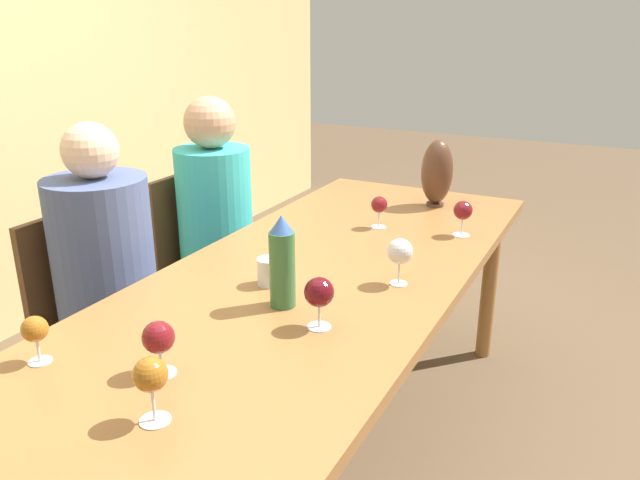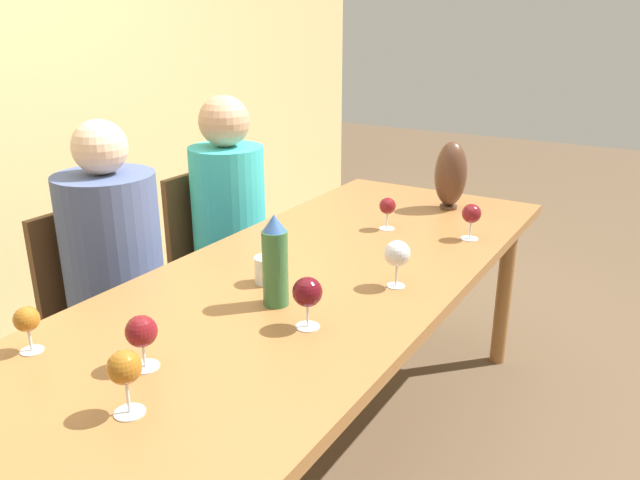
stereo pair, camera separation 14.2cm
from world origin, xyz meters
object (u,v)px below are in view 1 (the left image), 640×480
Objects in this scene: wine_glass_5 at (319,293)px; chair_near at (98,319)px; water_bottle at (282,263)px; vase at (437,172)px; wine_glass_4 at (151,376)px; wine_glass_6 at (158,339)px; wine_glass_1 at (400,252)px; person_near at (109,281)px; wine_glass_3 at (463,211)px; person_far at (218,225)px; wine_glass_0 at (35,330)px; water_tumbler at (269,271)px; chair_far at (206,261)px; wine_glass_2 at (379,206)px.

chair_near is at bearing 80.72° from wine_glass_5.
vase reaches higher than water_bottle.
wine_glass_4 is 0.19m from wine_glass_6.
wine_glass_1 is 1.20m from chair_near.
wine_glass_1 is at bearing -78.82° from person_near.
wine_glass_5 is at bearing 171.02° from wine_glass_3.
wine_glass_5 is 0.12× the size of person_far.
wine_glass_3 reaches higher than wine_glass_0.
wine_glass_3 is at bearing -55.38° from person_near.
water_bottle reaches higher than water_tumbler.
wine_glass_0 is 1.39m from person_far.
vase reaches higher than chair_far.
person_far reaches higher than chair_near.
water_tumbler is at bearing 12.21° from wine_glass_4.
water_bottle is 2.01× the size of wine_glass_3.
wine_glass_1 is 1.12× the size of wine_glass_6.
vase reaches higher than wine_glass_1.
vase is 0.24× the size of person_far.
wine_glass_6 is (-0.38, 0.22, -0.01)m from wine_glass_5.
wine_glass_2 is at bearing -14.72° from wine_glass_0.
wine_glass_2 is 0.32m from wine_glass_3.
wine_glass_4 reaches higher than wine_glass_2.
wine_glass_5 reaches higher than wine_glass_3.
person_far reaches higher than water_tumbler.
vase is 0.40m from wine_glass_3.
wine_glass_5 is 0.12× the size of person_near.
wine_glass_1 reaches higher than water_tumbler.
wine_glass_1 is 0.56m from wine_glass_2.
person_near is at bearing 141.07° from vase.
person_near is 0.68m from person_far.
chair_near is at bearing 138.57° from vase.
wine_glass_3 is at bearing -57.29° from chair_near.
vase is 1.43m from person_near.
wine_glass_6 is (0.15, 0.11, -0.01)m from wine_glass_4.
chair_near is at bearing 173.21° from person_far.
wine_glass_5 is 1.11m from chair_near.
wine_glass_3 reaches higher than chair_near.
wine_glass_2 is 0.14× the size of chair_far.
wine_glass_1 is 0.92m from wine_glass_4.
wine_glass_4 is 0.12× the size of person_far.
water_tumbler is 0.69m from person_near.
wine_glass_3 is (-0.34, -0.21, -0.06)m from vase.
person_near is at bearing 124.62° from wine_glass_3.
vase is at bearing -15.85° from wine_glass_2.
water_bottle is at bearing 160.39° from wine_glass_3.
person_near reaches higher than wine_glass_4.
water_bottle reaches higher than chair_far.
wine_glass_6 is (-0.75, 0.32, -0.01)m from wine_glass_1.
vase is 2.01× the size of wine_glass_4.
wine_glass_5 is 0.98m from person_near.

